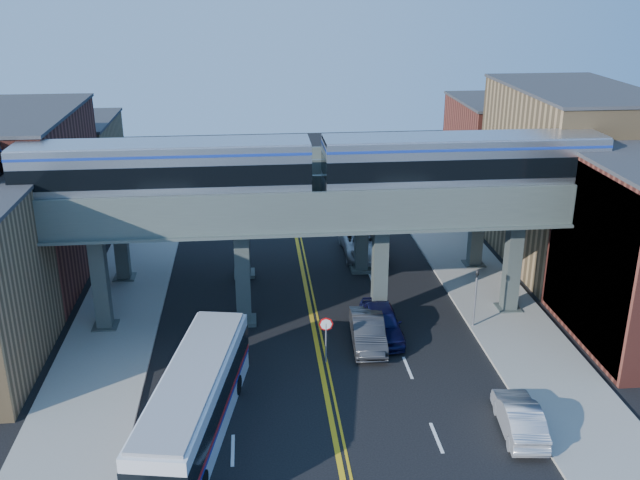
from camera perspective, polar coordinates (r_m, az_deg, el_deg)
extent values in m
plane|color=black|center=(35.73, 0.51, -12.19)|extent=(120.00, 120.00, 0.00)
cube|color=gray|center=(45.03, -15.69, -5.54)|extent=(5.00, 70.00, 0.16)
cube|color=gray|center=(46.66, 13.39, -4.36)|extent=(5.00, 70.00, 0.16)
cube|color=maroon|center=(50.26, -23.08, 2.96)|extent=(8.00, 14.00, 11.00)
cube|color=olive|center=(62.69, -19.61, 5.28)|extent=(8.00, 10.00, 8.00)
cube|color=olive|center=(52.47, 19.15, 4.75)|extent=(8.00, 14.00, 12.00)
cube|color=maroon|center=(64.47, 14.35, 6.70)|extent=(8.00, 10.00, 9.00)
cube|color=teal|center=(40.94, 20.60, -1.66)|extent=(0.10, 9.50, 9.50)
cube|color=#3A4440|center=(42.15, -17.16, -3.18)|extent=(0.85, 0.85, 6.00)
cube|color=#3A4440|center=(41.24, -6.21, -2.86)|extent=(0.85, 0.85, 6.00)
cube|color=#3A4440|center=(41.86, 4.81, -2.44)|extent=(0.85, 0.85, 6.00)
cube|color=#3A4440|center=(43.96, 15.13, -1.96)|extent=(0.85, 0.85, 6.00)
cube|color=#4B5650|center=(40.04, -0.68, 2.20)|extent=(52.00, 3.60, 1.40)
cube|color=#3A4440|center=(48.53, -15.67, 0.15)|extent=(0.85, 0.85, 6.00)
cube|color=#3A4440|center=(47.74, -6.19, 0.49)|extent=(0.85, 0.85, 6.00)
cube|color=#3A4440|center=(48.28, 3.35, 0.81)|extent=(0.85, 0.85, 6.00)
cube|color=#3A4440|center=(50.11, 12.42, 1.10)|extent=(0.85, 0.85, 6.00)
cube|color=#4B5650|center=(46.71, -1.43, 4.92)|extent=(52.00, 3.60, 1.40)
cube|color=black|center=(40.82, -19.13, 2.62)|extent=(2.27, 2.27, 0.26)
cube|color=black|center=(39.65, -4.90, 3.20)|extent=(2.27, 2.27, 0.26)
cube|color=silver|center=(39.43, -12.32, 5.39)|extent=(15.67, 2.99, 3.30)
cube|color=black|center=(39.39, -12.33, 5.60)|extent=(15.69, 3.05, 1.13)
cube|color=black|center=(40.22, 4.33, 3.47)|extent=(2.27, 2.27, 0.26)
cube|color=black|center=(43.06, 17.62, 3.71)|extent=(2.27, 2.27, 0.26)
cube|color=silver|center=(40.89, 11.37, 6.00)|extent=(15.67, 2.99, 3.30)
cube|color=black|center=(40.85, 11.39, 6.21)|extent=(15.69, 3.05, 1.13)
cylinder|color=slate|center=(37.73, 0.48, -8.23)|extent=(0.09, 0.09, 2.30)
cylinder|color=red|center=(37.21, 0.49, -6.75)|extent=(0.76, 0.04, 0.76)
cylinder|color=slate|center=(41.90, 12.28, -4.95)|extent=(0.12, 0.12, 3.20)
imported|color=black|center=(41.07, 12.49, -2.37)|extent=(0.15, 0.18, 0.90)
cube|color=silver|center=(32.70, -9.97, -12.81)|extent=(4.68, 12.07, 3.05)
cube|color=black|center=(32.48, -10.02, -12.23)|extent=(4.75, 12.12, 1.03)
cube|color=#B21419|center=(32.86, -9.94, -13.24)|extent=(4.74, 12.12, 0.18)
cylinder|color=black|center=(30.39, -11.70, -18.31)|extent=(2.79, 1.46, 0.98)
cylinder|color=black|center=(35.93, -8.54, -11.31)|extent=(2.79, 1.46, 0.98)
imported|color=black|center=(40.58, 4.93, -6.54)|extent=(2.08, 5.15, 1.75)
imported|color=#272729|center=(39.67, 3.85, -7.28)|extent=(2.01, 5.05, 1.64)
imported|color=silver|center=(51.80, 3.49, -0.28)|extent=(2.97, 6.38, 1.77)
imported|color=silver|center=(53.65, 3.54, 0.32)|extent=(2.77, 5.39, 1.49)
imported|color=#A0A1A5|center=(33.95, 15.66, -13.49)|extent=(2.09, 4.74, 1.51)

